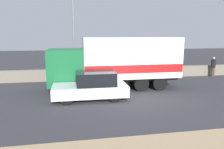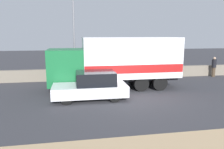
% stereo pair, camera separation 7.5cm
% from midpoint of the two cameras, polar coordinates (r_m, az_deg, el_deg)
% --- Properties ---
extents(ground_plane, '(80.00, 80.00, 0.00)m').
position_cam_midpoint_polar(ground_plane, '(12.63, 3.98, -6.07)').
color(ground_plane, '#38383D').
extents(stone_wall_backdrop, '(60.00, 0.35, 0.91)m').
position_cam_midpoint_polar(stone_wall_backdrop, '(17.79, -0.39, 0.31)').
color(stone_wall_backdrop, gray).
rests_on(stone_wall_backdrop, ground_plane).
extents(street_lamp, '(0.56, 0.28, 8.06)m').
position_cam_midpoint_polar(street_lamp, '(16.59, -10.21, 13.77)').
color(street_lamp, slate).
rests_on(street_lamp, ground_plane).
extents(box_truck, '(8.47, 2.55, 3.39)m').
position_cam_midpoint_polar(box_truck, '(14.44, 1.69, 3.51)').
color(box_truck, '#196B38').
rests_on(box_truck, ground_plane).
extents(car_hatchback, '(4.09, 1.80, 1.56)m').
position_cam_midpoint_polar(car_hatchback, '(12.19, -5.42, -3.02)').
color(car_hatchback, silver).
rests_on(car_hatchback, ground_plane).
extents(pedestrian, '(0.37, 0.37, 1.70)m').
position_cam_midpoint_polar(pedestrian, '(20.57, 24.83, 1.92)').
color(pedestrian, '#473828').
rests_on(pedestrian, ground_plane).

